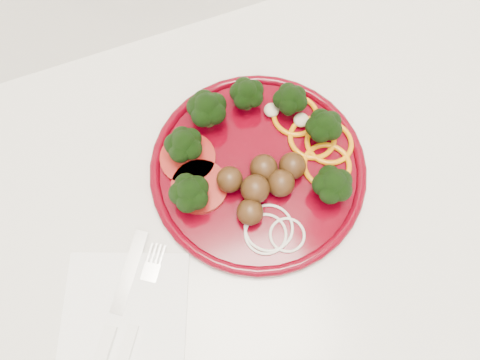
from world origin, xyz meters
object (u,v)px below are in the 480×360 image
object	(u,v)px
napkin	(125,314)
knife	(110,331)
plate	(258,159)
fork	(130,339)

from	to	relation	value
napkin	knife	size ratio (longest dim) A/B	0.87
plate	fork	xyz separation A→B (m)	(-0.23, -0.16, -0.01)
napkin	knife	distance (m)	0.02
plate	fork	world-z (taller)	plate
napkin	fork	distance (m)	0.03
plate	napkin	world-z (taller)	plate
plate	knife	size ratio (longest dim) A/B	1.69
knife	fork	world-z (taller)	knife
plate	knife	world-z (taller)	plate
knife	fork	size ratio (longest dim) A/B	1.12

